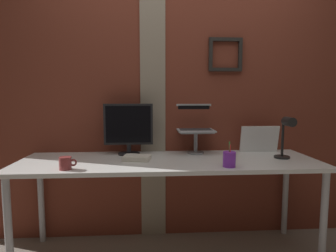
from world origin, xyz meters
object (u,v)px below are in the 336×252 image
at_px(whiteboard_panel, 259,139).
at_px(desk_lamp, 286,133).
at_px(laptop, 195,123).
at_px(coffee_mug, 66,163).
at_px(monitor, 128,127).
at_px(pen_cup, 229,159).

distance_m(whiteboard_panel, desk_lamp, 0.33).
bearing_deg(whiteboard_panel, laptop, 175.36).
height_order(laptop, coffee_mug, laptop).
relative_size(desk_lamp, coffee_mug, 2.84).
distance_m(laptop, whiteboard_panel, 0.58).
distance_m(monitor, coffee_mug, 0.64).
bearing_deg(pen_cup, monitor, 146.97).
xyz_separation_m(laptop, pen_cup, (0.16, -0.54, -0.20)).
bearing_deg(monitor, laptop, 6.77).
height_order(monitor, desk_lamp, monitor).
height_order(pen_cup, coffee_mug, pen_cup).
distance_m(laptop, desk_lamp, 0.74).
xyz_separation_m(monitor, whiteboard_panel, (1.13, 0.02, -0.12)).
relative_size(pen_cup, coffee_mug, 1.51).
height_order(laptop, pen_cup, laptop).
relative_size(whiteboard_panel, coffee_mug, 2.86).
bearing_deg(whiteboard_panel, desk_lamp, -73.58).
relative_size(monitor, pen_cup, 2.41).
bearing_deg(laptop, whiteboard_panel, -4.64).
bearing_deg(monitor, pen_cup, -33.03).
xyz_separation_m(monitor, desk_lamp, (1.22, -0.28, -0.03)).
height_order(monitor, whiteboard_panel, monitor).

